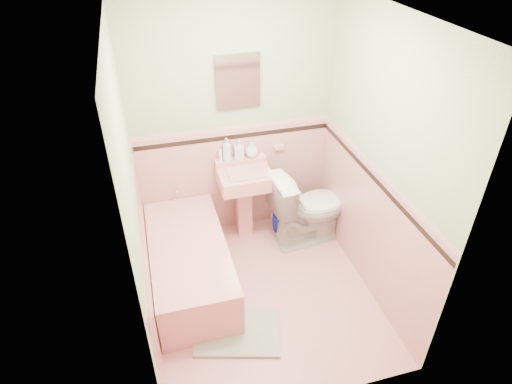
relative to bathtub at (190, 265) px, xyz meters
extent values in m
plane|color=pink|center=(0.63, -0.33, -0.23)|extent=(2.20, 2.20, 0.00)
plane|color=white|center=(0.63, -0.33, 2.27)|extent=(2.20, 2.20, 0.00)
plane|color=beige|center=(0.63, 0.77, 1.02)|extent=(2.50, 0.00, 2.50)
plane|color=beige|center=(0.63, -1.43, 1.02)|extent=(2.50, 0.00, 2.50)
plane|color=beige|center=(-0.37, -0.33, 1.02)|extent=(0.00, 2.50, 2.50)
plane|color=beige|center=(1.63, -0.33, 1.02)|extent=(0.00, 2.50, 2.50)
plane|color=pink|center=(0.63, 0.76, 0.38)|extent=(2.00, 0.00, 2.00)
plane|color=pink|center=(0.63, -1.42, 0.38)|extent=(2.00, 0.00, 2.00)
plane|color=pink|center=(-0.36, -0.33, 0.38)|extent=(0.00, 2.20, 2.20)
plane|color=pink|center=(1.62, -0.33, 0.38)|extent=(0.00, 2.20, 2.20)
plane|color=black|center=(0.63, 0.75, 0.90)|extent=(2.00, 0.00, 2.00)
plane|color=black|center=(0.63, -1.41, 0.90)|extent=(2.00, 0.00, 2.00)
plane|color=black|center=(-0.35, -0.33, 0.89)|extent=(0.00, 2.20, 2.20)
plane|color=black|center=(1.61, -0.33, 0.89)|extent=(0.00, 2.20, 2.20)
plane|color=pink|center=(0.63, 0.75, 0.99)|extent=(2.00, 0.00, 2.00)
plane|color=pink|center=(0.63, -1.41, 0.99)|extent=(2.00, 0.00, 2.00)
plane|color=pink|center=(-0.35, -0.33, 1.00)|extent=(0.00, 2.20, 2.20)
plane|color=pink|center=(1.61, -0.33, 1.00)|extent=(0.00, 2.20, 2.20)
cube|color=#DD8B88|center=(0.00, 0.00, 0.00)|extent=(0.70, 1.50, 0.45)
cylinder|color=silver|center=(0.00, 0.72, 0.41)|extent=(0.04, 0.12, 0.04)
cylinder|color=silver|center=(0.68, 0.67, 0.72)|extent=(0.02, 0.02, 0.10)
cube|color=white|center=(0.68, 0.74, 1.47)|extent=(0.40, 0.04, 0.50)
cube|color=#DD8B88|center=(1.10, 0.73, 0.72)|extent=(0.11, 0.06, 0.04)
imported|color=#B2B2B2|center=(0.54, 0.71, 0.79)|extent=(0.11, 0.11, 0.24)
imported|color=#B2B2B2|center=(0.67, 0.71, 0.77)|extent=(0.11, 0.11, 0.21)
imported|color=#B2B2B2|center=(0.80, 0.71, 0.75)|extent=(0.14, 0.14, 0.17)
cylinder|color=white|center=(0.47, 0.71, 0.73)|extent=(0.04, 0.04, 0.12)
imported|color=white|center=(1.32, 0.32, 0.20)|extent=(0.87, 0.54, 0.84)
cube|color=gray|center=(0.29, -0.72, -0.21)|extent=(0.82, 0.65, 0.03)
cube|color=#BF1E59|center=(0.24, -0.61, -0.17)|extent=(0.14, 0.09, 0.05)
camera|label=1|loc=(-0.20, -3.10, 2.91)|focal=30.80mm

